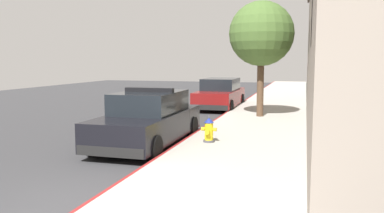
% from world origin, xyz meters
% --- Properties ---
extents(ground_plane, '(33.73, 60.00, 0.20)m').
position_xyz_m(ground_plane, '(-4.29, 10.00, -0.10)').
color(ground_plane, '#353538').
extents(sidewalk_pavement, '(3.42, 60.00, 0.17)m').
position_xyz_m(sidewalk_pavement, '(1.71, 10.00, 0.08)').
color(sidewalk_pavement, '#ADA89E').
rests_on(sidewalk_pavement, ground).
extents(curb_painted_edge, '(0.08, 60.00, 0.17)m').
position_xyz_m(curb_painted_edge, '(-0.04, 10.00, 0.08)').
color(curb_painted_edge, maroon).
rests_on(curb_painted_edge, ground).
extents(police_cruiser, '(1.94, 4.84, 1.68)m').
position_xyz_m(police_cruiser, '(-1.07, 5.11, 0.74)').
color(police_cruiser, black).
rests_on(police_cruiser, ground).
extents(parked_car_silver_ahead, '(1.94, 4.84, 1.56)m').
position_xyz_m(parked_car_silver_ahead, '(-0.91, 14.45, 0.74)').
color(parked_car_silver_ahead, maroon).
rests_on(parked_car_silver_ahead, ground).
extents(fire_hydrant, '(0.44, 0.40, 0.76)m').
position_xyz_m(fire_hydrant, '(0.73, 5.17, 0.52)').
color(fire_hydrant, '#4C4C51').
rests_on(fire_hydrant, sidewalk_pavement).
extents(street_tree, '(2.65, 2.65, 4.73)m').
position_xyz_m(street_tree, '(1.54, 10.90, 3.55)').
color(street_tree, brown).
rests_on(street_tree, sidewalk_pavement).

